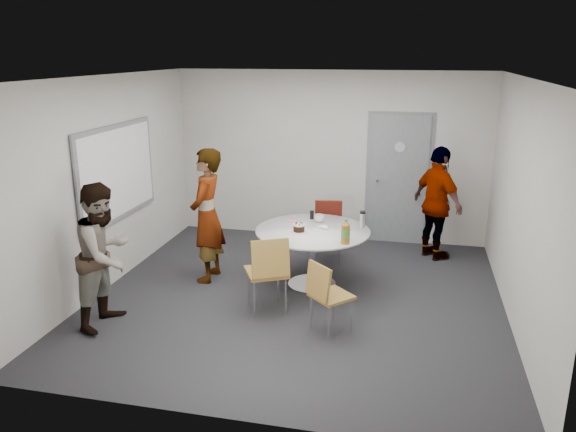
% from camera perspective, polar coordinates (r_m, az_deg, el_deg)
% --- Properties ---
extents(floor, '(5.00, 5.00, 0.00)m').
position_cam_1_polar(floor, '(7.13, 0.99, -8.29)').
color(floor, black).
rests_on(floor, ground).
extents(ceiling, '(5.00, 5.00, 0.00)m').
position_cam_1_polar(ceiling, '(6.48, 1.12, 13.94)').
color(ceiling, silver).
rests_on(ceiling, wall_back).
extents(wall_back, '(5.00, 0.00, 5.00)m').
position_cam_1_polar(wall_back, '(9.09, 4.27, 6.07)').
color(wall_back, silver).
rests_on(wall_back, floor).
extents(wall_left, '(0.00, 5.00, 5.00)m').
position_cam_1_polar(wall_left, '(7.57, -17.83, 3.20)').
color(wall_left, silver).
rests_on(wall_left, floor).
extents(wall_right, '(0.00, 5.00, 5.00)m').
position_cam_1_polar(wall_right, '(6.66, 22.63, 0.95)').
color(wall_right, silver).
rests_on(wall_right, floor).
extents(wall_front, '(5.00, 0.00, 5.00)m').
position_cam_1_polar(wall_front, '(4.38, -5.64, -5.60)').
color(wall_front, silver).
rests_on(wall_front, floor).
extents(door, '(1.02, 0.17, 2.12)m').
position_cam_1_polar(door, '(9.04, 11.13, 3.65)').
color(door, slate).
rests_on(door, wall_back).
extents(whiteboard, '(0.04, 1.90, 1.25)m').
position_cam_1_polar(whiteboard, '(7.70, -16.91, 4.26)').
color(whiteboard, gray).
rests_on(whiteboard, wall_left).
extents(table, '(1.48, 1.48, 1.08)m').
position_cam_1_polar(table, '(7.25, 2.69, -2.23)').
color(table, white).
rests_on(table, floor).
extents(chair_near_left, '(0.63, 0.65, 0.96)m').
position_cam_1_polar(chair_near_left, '(6.49, -2.03, -5.23)').
color(chair_near_left, olive).
rests_on(chair_near_left, floor).
extents(chair_near_right, '(0.57, 0.57, 0.82)m').
position_cam_1_polar(chair_near_right, '(6.11, 3.86, -7.62)').
color(chair_near_right, olive).
rests_on(chair_near_right, floor).
extents(chair_far, '(0.47, 0.51, 0.88)m').
position_cam_1_polar(chair_far, '(8.24, 4.11, -0.87)').
color(chair_far, maroon).
rests_on(chair_far, floor).
extents(person_main, '(0.45, 0.66, 1.79)m').
position_cam_1_polar(person_main, '(7.48, -8.23, 0.05)').
color(person_main, '#A5C6EA').
rests_on(person_main, floor).
extents(person_left, '(0.70, 0.85, 1.64)m').
position_cam_1_polar(person_left, '(6.53, -18.13, -3.78)').
color(person_left, white).
rests_on(person_left, floor).
extents(person_right, '(0.93, 1.03, 1.68)m').
position_cam_1_polar(person_right, '(8.47, 14.94, 1.24)').
color(person_right, black).
rests_on(person_right, floor).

